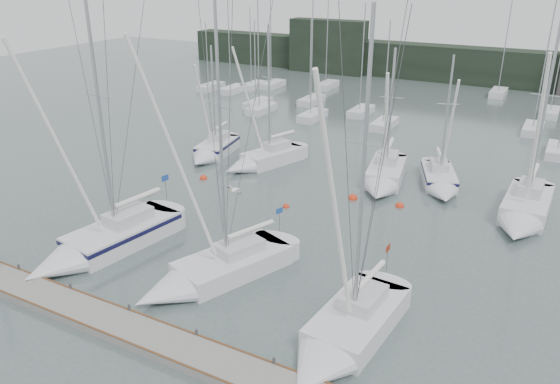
{
  "coord_description": "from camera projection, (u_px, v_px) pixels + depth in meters",
  "views": [
    {
      "loc": [
        14.95,
        -20.01,
        15.86
      ],
      "look_at": [
        1.38,
        5.0,
        3.93
      ],
      "focal_mm": 35.0,
      "sensor_mm": 36.0,
      "label": 1
    }
  ],
  "objects": [
    {
      "name": "buoy_c",
      "position": [
        203.0,
        179.0,
        43.58
      ],
      "size": [
        0.6,
        0.6,
        0.6
      ],
      "primitive_type": "sphere",
      "color": "red",
      "rests_on": "ground"
    },
    {
      "name": "sailboat_near_left",
      "position": [
        96.0,
        246.0,
        31.91
      ],
      "size": [
        4.55,
        10.45,
        15.59
      ],
      "rotation": [
        0.0,
        0.0,
        -0.16
      ],
      "color": "silver",
      "rests_on": "ground"
    },
    {
      "name": "seagull",
      "position": [
        235.0,
        190.0,
        23.31
      ],
      "size": [
        0.87,
        0.49,
        0.18
      ],
      "rotation": [
        0.0,
        0.0,
        -0.43
      ],
      "color": "white",
      "rests_on": "ground"
    },
    {
      "name": "sailboat_mid_b",
      "position": [
        260.0,
        160.0,
        45.95
      ],
      "size": [
        4.84,
        8.12,
        12.27
      ],
      "rotation": [
        0.0,
        0.0,
        -0.34
      ],
      "color": "silver",
      "rests_on": "ground"
    },
    {
      "name": "buoy_b",
      "position": [
        400.0,
        206.0,
        38.59
      ],
      "size": [
        0.61,
        0.61,
        0.61
      ],
      "primitive_type": "sphere",
      "color": "red",
      "rests_on": "ground"
    },
    {
      "name": "sailboat_mid_d",
      "position": [
        441.0,
        183.0,
        41.34
      ],
      "size": [
        4.58,
        7.37,
        10.68
      ],
      "rotation": [
        0.0,
        0.0,
        0.35
      ],
      "color": "silver",
      "rests_on": "ground"
    },
    {
      "name": "ground",
      "position": [
        212.0,
        287.0,
        28.92
      ],
      "size": [
        160.0,
        160.0,
        0.0
      ],
      "primitive_type": "plane",
      "color": "#4B5C58",
      "rests_on": "ground"
    },
    {
      "name": "sailboat_mid_a",
      "position": [
        212.0,
        151.0,
        48.17
      ],
      "size": [
        3.55,
        7.25,
        10.35
      ],
      "rotation": [
        0.0,
        0.0,
        0.17
      ],
      "color": "silver",
      "rests_on": "ground"
    },
    {
      "name": "sailboat_near_right",
      "position": [
        340.0,
        340.0,
        24.04
      ],
      "size": [
        3.56,
        8.96,
        15.59
      ],
      "rotation": [
        0.0,
        0.0,
        -0.08
      ],
      "color": "silver",
      "rests_on": "ground"
    },
    {
      "name": "far_treeline",
      "position": [
        461.0,
        65.0,
        78.21
      ],
      "size": [
        90.0,
        4.0,
        5.0
      ],
      "primitive_type": "cube",
      "color": "black",
      "rests_on": "ground"
    },
    {
      "name": "sailboat_mid_e",
      "position": [
        523.0,
        214.0,
        35.93
      ],
      "size": [
        3.01,
        8.65,
        13.83
      ],
      "rotation": [
        0.0,
        0.0,
        -0.03
      ],
      "color": "silver",
      "rests_on": "ground"
    },
    {
      "name": "sailboat_mid_c",
      "position": [
        383.0,
        179.0,
        41.86
      ],
      "size": [
        4.01,
        8.41,
        11.11
      ],
      "rotation": [
        0.0,
        0.0,
        0.18
      ],
      "color": "silver",
      "rests_on": "ground"
    },
    {
      "name": "buoy_d",
      "position": [
        353.0,
        199.0,
        39.87
      ],
      "size": [
        0.7,
        0.7,
        0.7
      ],
      "primitive_type": "sphere",
      "color": "red",
      "rests_on": "ground"
    },
    {
      "name": "dock",
      "position": [
        149.0,
        337.0,
        24.79
      ],
      "size": [
        24.0,
        2.0,
        0.4
      ],
      "primitive_type": "cube",
      "color": "slate",
      "rests_on": "ground"
    },
    {
      "name": "mast_forest",
      "position": [
        384.0,
        106.0,
        63.76
      ],
      "size": [
        52.77,
        27.18,
        14.33
      ],
      "color": "silver",
      "rests_on": "ground"
    },
    {
      "name": "buoy_a",
      "position": [
        286.0,
        207.0,
        38.51
      ],
      "size": [
        0.47,
        0.47,
        0.47
      ],
      "primitive_type": "sphere",
      "color": "red",
      "rests_on": "ground"
    },
    {
      "name": "sailboat_near_center",
      "position": [
        202.0,
        276.0,
        29.0
      ],
      "size": [
        6.03,
        9.55,
        16.12
      ],
      "rotation": [
        0.0,
        0.0,
        -0.37
      ],
      "color": "silver",
      "rests_on": "ground"
    },
    {
      "name": "far_building_left",
      "position": [
        328.0,
        46.0,
        84.81
      ],
      "size": [
        12.0,
        3.0,
        8.0
      ],
      "primitive_type": "cube",
      "color": "black",
      "rests_on": "ground"
    }
  ]
}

